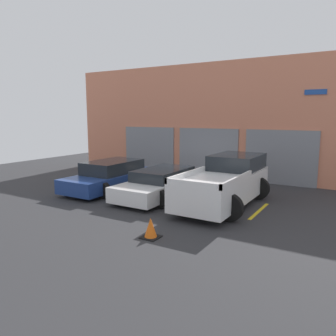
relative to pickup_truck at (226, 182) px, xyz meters
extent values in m
plane|color=#2D2D30|center=(-2.62, 1.66, -0.83)|extent=(28.00, 28.00, 0.00)
cube|color=#D17A5B|center=(-2.62, 4.96, 2.13)|extent=(17.62, 0.60, 5.92)
cube|color=slate|center=(-6.54, 4.62, 0.45)|extent=(3.31, 0.08, 2.57)
cube|color=slate|center=(-2.82, 4.62, 0.45)|extent=(3.31, 0.08, 2.57)
cube|color=slate|center=(0.89, 4.62, 0.45)|extent=(3.31, 0.08, 2.57)
cube|color=#1E4799|center=(2.22, 4.63, 3.41)|extent=(0.90, 0.03, 0.22)
cube|color=white|center=(0.00, -0.25, -0.13)|extent=(1.85, 5.06, 0.92)
cube|color=#1E2328|center=(0.00, 1.14, 0.61)|extent=(1.70, 2.28, 0.57)
cube|color=white|center=(-0.88, -1.39, 0.42)|extent=(0.08, 2.78, 0.18)
cube|color=white|center=(0.88, -1.39, 0.42)|extent=(0.08, 2.78, 0.18)
cube|color=white|center=(0.00, -2.74, 0.42)|extent=(1.85, 0.08, 0.18)
cylinder|color=black|center=(-0.81, 1.32, -0.39)|extent=(0.87, 0.22, 0.87)
cylinder|color=black|center=(0.81, 1.32, -0.39)|extent=(0.87, 0.22, 0.87)
cylinder|color=black|center=(-0.81, -1.82, -0.39)|extent=(0.87, 0.22, 0.87)
cylinder|color=black|center=(0.81, -1.82, -0.39)|extent=(0.87, 0.22, 0.87)
cube|color=white|center=(-2.62, -0.25, -0.40)|extent=(1.79, 4.64, 0.56)
cube|color=#1E2328|center=(-2.62, -0.13, 0.09)|extent=(1.58, 2.55, 0.42)
cylinder|color=black|center=(-3.41, 1.19, -0.49)|extent=(0.68, 0.22, 0.68)
cylinder|color=black|center=(-1.84, 1.19, -0.49)|extent=(0.68, 0.22, 0.68)
cylinder|color=black|center=(-3.41, -1.69, -0.49)|extent=(0.68, 0.22, 0.68)
cylinder|color=black|center=(-1.84, -1.69, -0.49)|extent=(0.68, 0.22, 0.68)
cube|color=navy|center=(-5.25, -0.25, -0.39)|extent=(1.84, 4.68, 0.58)
cube|color=#1E2328|center=(-5.25, -0.13, 0.16)|extent=(1.62, 2.57, 0.53)
cylinder|color=black|center=(-6.05, 1.20, -0.50)|extent=(0.67, 0.22, 0.67)
cylinder|color=black|center=(-4.44, 1.20, -0.50)|extent=(0.67, 0.22, 0.67)
cylinder|color=black|center=(-6.05, -1.70, -0.50)|extent=(0.67, 0.22, 0.67)
cylinder|color=black|center=(-4.44, -1.70, -0.50)|extent=(0.67, 0.22, 0.67)
cube|color=gold|center=(-6.56, -0.25, -0.83)|extent=(0.12, 2.20, 0.01)
cube|color=gold|center=(-3.93, -0.25, -0.83)|extent=(0.12, 2.20, 0.01)
cube|color=gold|center=(-1.31, -0.25, -0.83)|extent=(0.12, 2.20, 0.01)
cube|color=gold|center=(1.31, -0.25, -0.83)|extent=(0.12, 2.20, 0.01)
cube|color=black|center=(-0.49, -4.20, -0.82)|extent=(0.47, 0.47, 0.03)
cone|color=orange|center=(-0.49, -4.20, -0.56)|extent=(0.36, 0.36, 0.55)
camera|label=1|loc=(4.21, -11.12, 2.40)|focal=35.00mm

